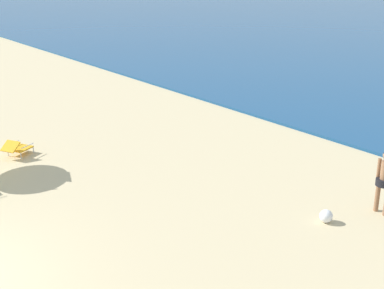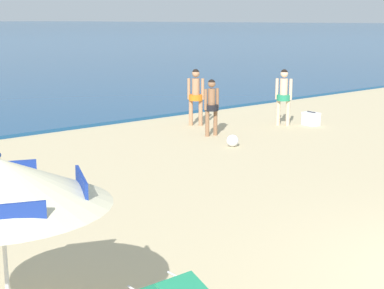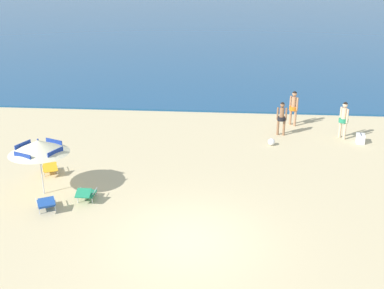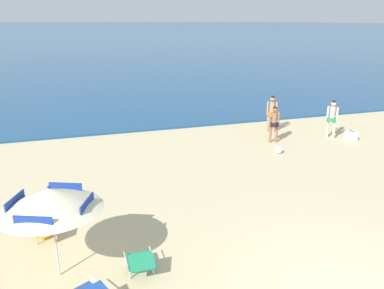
# 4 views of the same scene
# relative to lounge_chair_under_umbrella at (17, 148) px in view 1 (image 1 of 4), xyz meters

# --- Properties ---
(lounge_chair_under_umbrella) EXTENTS (0.87, 1.03, 0.53)m
(lounge_chair_under_umbrella) POSITION_rel_lounge_chair_under_umbrella_xyz_m (0.00, 0.00, 0.00)
(lounge_chair_under_umbrella) COLOR gold
(lounge_chair_under_umbrella) RESTS_ON ground
(beach_ball) EXTENTS (0.31, 0.31, 0.31)m
(beach_ball) POSITION_rel_lounge_chair_under_umbrella_xyz_m (8.59, 3.81, -0.11)
(beach_ball) COLOR white
(beach_ball) RESTS_ON ground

